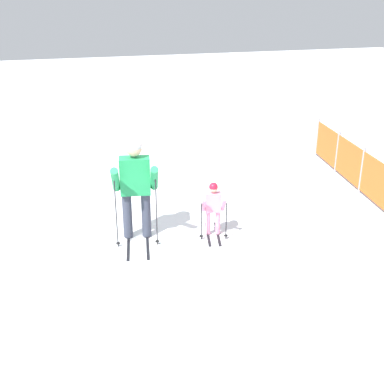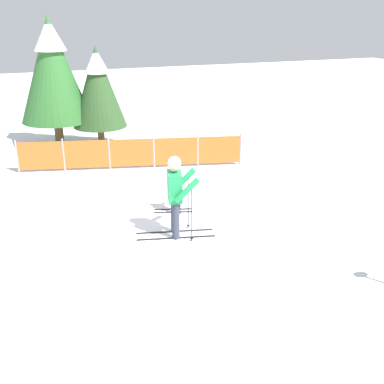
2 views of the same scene
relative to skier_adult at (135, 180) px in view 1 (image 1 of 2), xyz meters
The scene contains 4 objects.
ground_plane 1.10m from the skier_adult, 69.17° to the right, with size 60.00×60.00×0.00m, color white.
skier_adult is the anchor object (origin of this frame).
skier_child 1.43m from the skier_adult, 74.98° to the left, with size 0.95×0.53×0.99m.
safety_fence 4.95m from the skier_adult, 87.91° to the left, with size 6.74×1.64×1.02m.
Camera 1 is at (7.46, -1.49, 3.89)m, focal length 45.00 mm.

